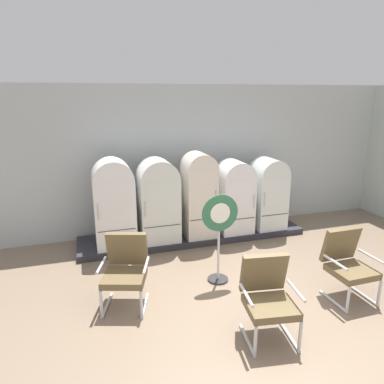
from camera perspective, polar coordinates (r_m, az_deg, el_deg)
name	(u,v)px	position (r m, az deg, el deg)	size (l,w,h in m)	color
ground	(267,333)	(4.74, 12.06, -21.35)	(12.00, 10.00, 0.05)	#806B56
back_wall	(184,159)	(7.30, -1.30, 5.38)	(11.76, 0.12, 2.97)	#B6BEBE
display_plinth	(193,235)	(7.13, 0.19, -6.98)	(4.45, 0.95, 0.12)	#2A2931
refrigerator_0	(114,201)	(6.44, -12.49, -1.37)	(0.70, 0.65, 1.59)	white
refrigerator_1	(158,198)	(6.57, -5.48, -0.97)	(0.72, 0.68, 1.55)	silver
refrigerator_2	(199,192)	(6.72, 1.14, -0.05)	(0.58, 0.61, 1.62)	silver
refrigerator_3	(234,194)	(7.03, 6.83, -0.38)	(0.65, 0.67, 1.43)	white
refrigerator_4	(268,191)	(7.36, 12.14, 0.13)	(0.62, 0.67, 1.43)	silver
armchair_left	(125,267)	(4.96, -10.67, -11.80)	(0.74, 0.78, 0.99)	silver
armchair_right	(347,262)	(5.47, 23.75, -10.22)	(0.63, 0.65, 0.99)	silver
armchair_center	(268,294)	(4.39, 12.12, -15.81)	(0.69, 0.71, 0.99)	silver
sign_stand	(219,236)	(5.34, 4.41, -7.13)	(0.56, 0.32, 1.39)	#2D2D30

